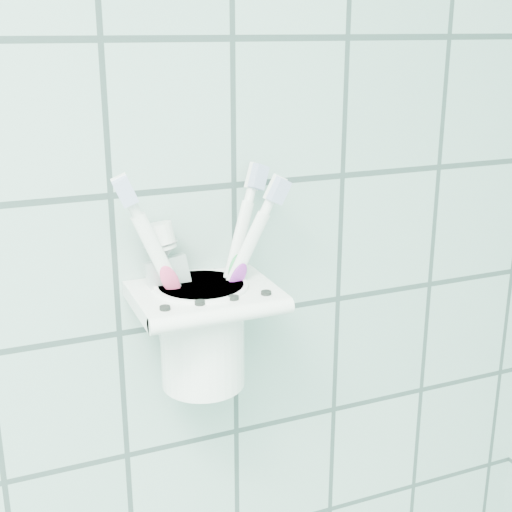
% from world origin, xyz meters
% --- Properties ---
extents(holder_bracket, '(0.13, 0.11, 0.04)m').
position_xyz_m(holder_bracket, '(0.66, 1.15, 1.29)').
color(holder_bracket, white).
rests_on(holder_bracket, wall_back).
extents(cup, '(0.09, 0.09, 0.10)m').
position_xyz_m(cup, '(0.66, 1.16, 1.26)').
color(cup, white).
rests_on(cup, holder_bracket).
extents(toothbrush_pink, '(0.08, 0.02, 0.21)m').
position_xyz_m(toothbrush_pink, '(0.68, 1.16, 1.32)').
color(toothbrush_pink, white).
rests_on(toothbrush_pink, cup).
extents(toothbrush_blue, '(0.07, 0.05, 0.21)m').
position_xyz_m(toothbrush_blue, '(0.66, 1.15, 1.32)').
color(toothbrush_blue, white).
rests_on(toothbrush_blue, cup).
extents(toothbrush_orange, '(0.09, 0.02, 0.20)m').
position_xyz_m(toothbrush_orange, '(0.65, 1.16, 1.32)').
color(toothbrush_orange, white).
rests_on(toothbrush_orange, cup).
extents(toothpaste_tube, '(0.05, 0.03, 0.16)m').
position_xyz_m(toothpaste_tube, '(0.65, 1.16, 1.30)').
color(toothpaste_tube, silver).
rests_on(toothpaste_tube, cup).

